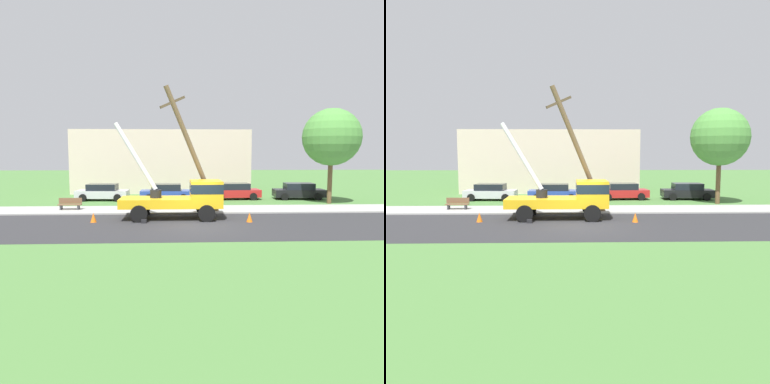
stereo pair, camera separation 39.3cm
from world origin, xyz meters
TOP-DOWN VIEW (x-y plane):
  - ground_plane at (0.00, 12.00)m, footprint 120.00×120.00m
  - road_asphalt at (0.00, 0.00)m, footprint 80.00×7.87m
  - sidewalk_strip at (0.00, 5.69)m, footprint 80.00×3.50m
  - utility_truck at (-0.51, 2.35)m, footprint 6.77×3.20m
  - leaning_utility_pole at (-0.01, 3.90)m, footprint 4.02×1.90m
  - traffic_cone_ahead at (3.25, 0.94)m, footprint 0.36×0.36m
  - traffic_cone_behind at (-5.88, 1.26)m, footprint 0.36×0.36m
  - parked_sedan_silver at (-7.36, 11.68)m, footprint 4.48×2.16m
  - parked_sedan_blue at (-1.87, 11.36)m, footprint 4.40×2.03m
  - parked_sedan_red at (4.14, 11.91)m, footprint 4.50×2.18m
  - parked_sedan_black at (9.83, 11.75)m, footprint 4.50×2.18m
  - park_bench at (-8.48, 5.75)m, footprint 1.60×0.45m
  - roadside_tree_near at (11.31, 8.75)m, footprint 4.54×4.54m
  - lowrise_building_backdrop at (-2.49, 19.35)m, footprint 18.00×6.00m

SIDE VIEW (x-z plane):
  - ground_plane at x=0.00m, z-range 0.00..0.00m
  - road_asphalt at x=0.00m, z-range 0.00..0.01m
  - sidewalk_strip at x=0.00m, z-range 0.00..0.10m
  - traffic_cone_ahead at x=3.25m, z-range 0.00..0.56m
  - traffic_cone_behind at x=-5.88m, z-range 0.00..0.56m
  - park_bench at x=-8.48m, z-range 0.01..0.91m
  - parked_sedan_silver at x=-7.36m, z-range 0.00..1.42m
  - parked_sedan_blue at x=-1.87m, z-range 0.00..1.42m
  - parked_sedan_red at x=4.14m, z-range 0.00..1.42m
  - parked_sedan_black at x=9.83m, z-range 0.00..1.42m
  - utility_truck at x=-0.51m, z-range -1.58..4.40m
  - lowrise_building_backdrop at x=-2.49m, z-range 0.00..6.40m
  - leaning_utility_pole at x=-0.01m, z-range 0.08..8.41m
  - roadside_tree_near at x=11.31m, z-range 1.50..9.09m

